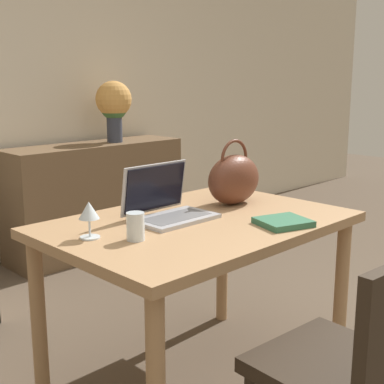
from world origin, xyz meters
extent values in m
cube|color=#A87F56|center=(0.07, 0.66, 0.71)|extent=(1.21, 0.83, 0.04)
cylinder|color=#A87F56|center=(0.61, 0.31, 0.35)|extent=(0.06, 0.06, 0.69)
cylinder|color=#A87F56|center=(-0.47, 1.02, 0.35)|extent=(0.06, 0.06, 0.69)
cylinder|color=#A87F56|center=(0.61, 1.02, 0.35)|extent=(0.06, 0.06, 0.69)
cube|color=#2D2319|center=(-0.05, -0.05, 0.42)|extent=(0.47, 0.47, 0.05)
cube|color=brown|center=(0.82, 2.49, 0.41)|extent=(1.38, 0.40, 0.82)
cube|color=#ADADB2|center=(-0.01, 0.72, 0.74)|extent=(0.33, 0.21, 0.02)
cube|color=slate|center=(-0.01, 0.72, 0.75)|extent=(0.28, 0.13, 0.00)
cube|color=#ADADB2|center=(-0.01, 0.85, 0.85)|extent=(0.33, 0.04, 0.20)
cube|color=black|center=(-0.01, 0.84, 0.85)|extent=(0.30, 0.04, 0.18)
cylinder|color=silver|center=(-0.29, 0.63, 0.78)|extent=(0.06, 0.06, 0.10)
cylinder|color=silver|center=(-0.39, 0.76, 0.74)|extent=(0.07, 0.07, 0.01)
cylinder|color=silver|center=(-0.39, 0.76, 0.77)|extent=(0.01, 0.01, 0.07)
cone|color=silver|center=(-0.39, 0.76, 0.84)|extent=(0.07, 0.07, 0.06)
ellipsoid|color=#592D1E|center=(0.38, 0.75, 0.85)|extent=(0.29, 0.17, 0.23)
torus|color=#592D1E|center=(0.38, 0.75, 0.94)|extent=(0.17, 0.01, 0.17)
cylinder|color=#333847|center=(0.99, 2.46, 0.93)|extent=(0.12, 0.12, 0.22)
sphere|color=#3D6B38|center=(0.99, 2.46, 1.09)|extent=(0.20, 0.20, 0.20)
sphere|color=#D6994C|center=(0.99, 2.46, 1.14)|extent=(0.27, 0.27, 0.27)
cube|color=#336B4C|center=(0.24, 0.37, 0.74)|extent=(0.23, 0.22, 0.02)
camera|label=1|loc=(-1.42, -0.80, 1.30)|focal=50.00mm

